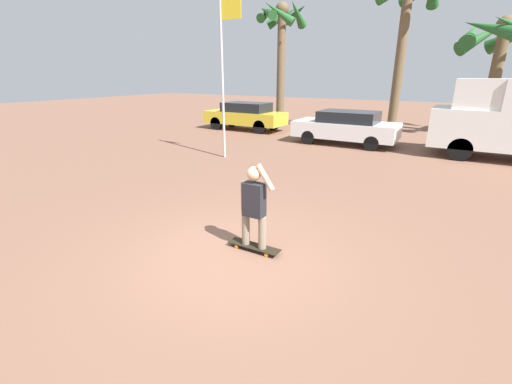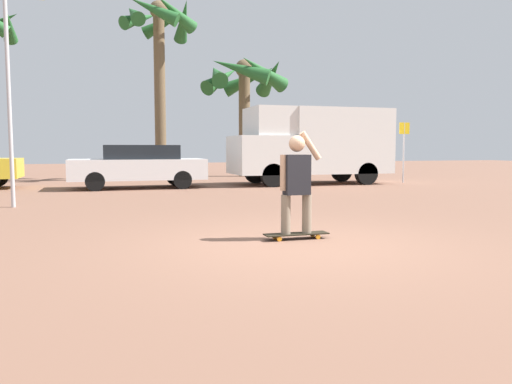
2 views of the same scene
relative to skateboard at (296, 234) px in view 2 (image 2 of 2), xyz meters
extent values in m
plane|color=brown|center=(-0.17, -0.38, -0.07)|extent=(80.00, 80.00, 0.00)
cube|color=black|center=(0.00, 0.00, 0.01)|extent=(0.97, 0.24, 0.02)
cylinder|color=orange|center=(-0.30, -0.10, -0.04)|extent=(0.07, 0.03, 0.07)
cylinder|color=orange|center=(-0.30, 0.10, -0.04)|extent=(0.07, 0.03, 0.07)
cylinder|color=orange|center=(0.30, -0.10, -0.04)|extent=(0.07, 0.03, 0.07)
cylinder|color=orange|center=(0.30, 0.10, -0.04)|extent=(0.07, 0.03, 0.07)
cylinder|color=gray|center=(-0.16, 0.00, 0.30)|extent=(0.14, 0.14, 0.58)
cylinder|color=gray|center=(0.16, 0.00, 0.30)|extent=(0.14, 0.14, 0.58)
cube|color=#232328|center=(0.00, 0.00, 0.88)|extent=(0.36, 0.22, 0.59)
sphere|color=tan|center=(0.00, 0.00, 1.33)|extent=(0.24, 0.24, 0.24)
cylinder|color=tan|center=(-0.21, 0.00, 0.91)|extent=(0.09, 0.09, 0.52)
cylinder|color=tan|center=(0.21, 0.00, 1.30)|extent=(0.34, 0.09, 0.44)
cylinder|color=black|center=(2.93, 9.52, 0.34)|extent=(0.82, 0.28, 0.82)
cylinder|color=black|center=(2.93, 11.50, 0.34)|extent=(0.82, 0.28, 0.82)
cylinder|color=black|center=(6.59, 9.52, 0.34)|extent=(0.82, 0.28, 0.82)
cylinder|color=black|center=(6.59, 11.50, 0.34)|extent=(0.82, 0.28, 0.82)
cube|color=white|center=(2.84, 10.51, 1.03)|extent=(2.07, 2.26, 1.38)
cube|color=black|center=(2.43, 10.51, 1.30)|extent=(0.04, 1.92, 0.69)
cube|color=white|center=(5.80, 10.51, 1.54)|extent=(3.84, 2.26, 2.40)
cube|color=white|center=(3.15, 10.51, 2.23)|extent=(1.45, 2.08, 1.03)
cylinder|color=black|center=(-2.93, 9.60, 0.23)|extent=(0.60, 0.22, 0.60)
cylinder|color=black|center=(-2.93, 11.31, 0.23)|extent=(0.60, 0.22, 0.60)
cylinder|color=black|center=(-0.18, 9.60, 0.23)|extent=(0.60, 0.22, 0.60)
cylinder|color=black|center=(-0.18, 11.31, 0.23)|extent=(0.60, 0.22, 0.60)
cube|color=white|center=(-1.55, 10.46, 0.57)|extent=(4.43, 1.93, 0.68)
cube|color=black|center=(-1.44, 10.46, 1.14)|extent=(2.43, 1.70, 0.47)
cylinder|color=brown|center=(3.86, 16.30, 2.48)|extent=(0.54, 0.54, 5.10)
sphere|color=brown|center=(3.86, 16.30, 5.03)|extent=(0.86, 0.86, 0.86)
cone|color=#235B28|center=(5.19, 16.30, 4.71)|extent=(0.75, 2.72, 1.76)
cone|color=#235B28|center=(4.46, 17.48, 4.72)|extent=(2.77, 1.89, 1.73)
cone|color=#235B28|center=(3.03, 17.32, 4.68)|extent=(2.56, 2.28, 1.85)
cone|color=#235B28|center=(2.55, 16.42, 4.75)|extent=(1.00, 2.79, 1.65)
cone|color=#235B28|center=(3.34, 15.08, 4.80)|extent=(2.82, 1.77, 1.49)
cone|color=#235B28|center=(4.42, 15.10, 4.73)|extent=(2.79, 1.82, 1.69)
cylinder|color=brown|center=(-0.30, 14.58, 3.45)|extent=(0.46, 0.46, 7.04)
sphere|color=brown|center=(-0.30, 14.58, 6.96)|extent=(0.74, 0.74, 0.74)
cone|color=#235B28|center=(0.72, 14.59, 6.60)|extent=(0.59, 2.00, 1.68)
cone|color=#235B28|center=(0.10, 15.52, 6.70)|extent=(2.16, 1.35, 1.40)
cone|color=#235B28|center=(-0.97, 15.36, 6.74)|extent=(1.99, 1.81, 1.29)
cone|color=#235B28|center=(-1.32, 14.44, 6.70)|extent=(0.85, 2.16, 1.39)
cone|color=#235B28|center=(-0.62, 13.60, 6.71)|extent=(2.18, 1.19, 1.38)
cone|color=#235B28|center=(0.24, 13.71, 6.69)|extent=(2.08, 1.60, 1.43)
cone|color=#235B28|center=(-6.02, 14.79, 6.09)|extent=(0.56, 1.87, 1.46)
cylinder|color=#B7B7BC|center=(-4.66, 5.64, 2.64)|extent=(0.09, 0.09, 5.42)
cylinder|color=#B7B7BC|center=(8.44, 9.95, 1.09)|extent=(0.06, 0.06, 2.33)
cube|color=gold|center=(8.44, 9.94, 2.03)|extent=(0.44, 0.02, 0.44)
camera|label=1|loc=(2.77, -4.63, 2.87)|focal=24.00mm
camera|label=2|loc=(-2.73, -6.77, 1.27)|focal=35.00mm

